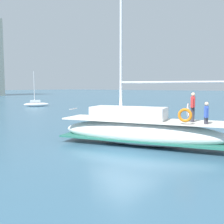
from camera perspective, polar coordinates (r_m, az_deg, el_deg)
name	(u,v)px	position (r m, az deg, el deg)	size (l,w,h in m)	color
ground_plane	(120,148)	(15.07, 1.71, -7.51)	(400.00, 400.00, 0.00)	#38607A
main_sailboat	(139,129)	(15.68, 5.71, -3.66)	(4.51, 9.89, 12.45)	silver
moored_catamaran	(36,104)	(46.89, -15.67, 1.70)	(3.86, 3.21, 5.81)	silver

